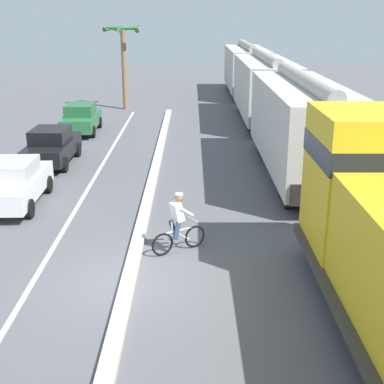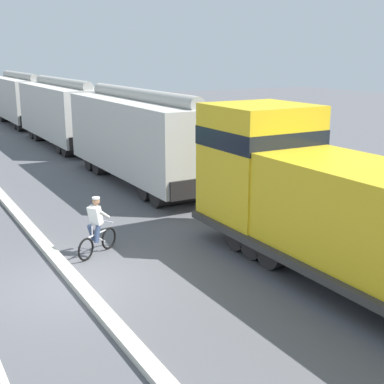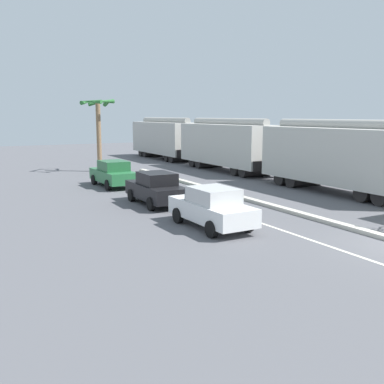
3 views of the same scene
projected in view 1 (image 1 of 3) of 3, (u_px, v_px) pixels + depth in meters
ground_plane at (129, 280)px, 13.43m from camera, size 120.00×120.00×0.00m
median_curb at (147, 198)px, 19.10m from camera, size 0.36×36.00×0.16m
lane_stripe at (80, 200)px, 19.12m from camera, size 0.14×36.00×0.01m
hopper_car_lead at (300, 126)px, 21.33m from camera, size 2.90×10.60×4.18m
hopper_car_middle at (263, 88)px, 32.33m from camera, size 2.90×10.60×4.18m
hopper_car_trailing at (245, 69)px, 43.33m from camera, size 2.90×10.60×4.18m
parked_car_white at (13, 183)px, 18.40m from camera, size 1.90×4.23×1.62m
parked_car_black at (51, 146)px, 23.48m from camera, size 1.88×4.22×1.62m
parked_car_green at (80, 118)px, 29.66m from camera, size 1.92×4.25×1.62m
cyclist at (177, 224)px, 14.77m from camera, size 1.49×0.95×1.71m
palm_tree_near at (122, 46)px, 35.96m from camera, size 2.69×2.77×5.78m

